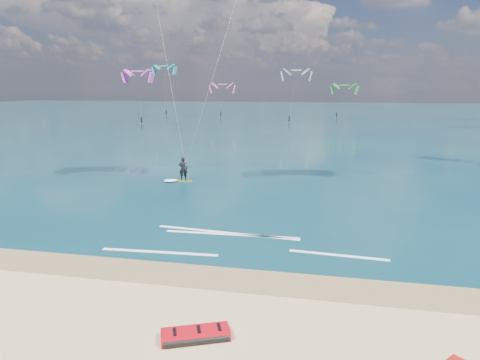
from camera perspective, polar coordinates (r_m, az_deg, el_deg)
name	(u,v)px	position (r m, az deg, el deg)	size (l,w,h in m)	color
ground	(295,150)	(53.70, 7.30, 3.97)	(320.00, 320.00, 0.00)	tan
wet_sand_strip	(227,278)	(18.18, -1.78, -12.89)	(320.00, 2.40, 0.01)	olive
sea	(313,116)	(117.31, 9.70, 8.43)	(320.00, 200.00, 0.04)	#0A2F3A
packed_kite_left	(196,339)	(14.39, -5.93, -20.36)	(2.33, 1.03, 0.37)	red
kitesurfer_main	(189,59)	(32.25, -6.77, 15.76)	(10.06, 7.18, 18.44)	#A6C417
shoreline_foam	(233,241)	(22.03, -0.99, -8.13)	(13.51, 4.06, 0.01)	white
distant_kites	(306,98)	(96.99, 8.73, 10.79)	(88.82, 29.60, 12.86)	green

